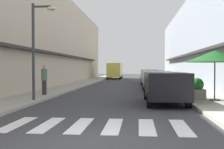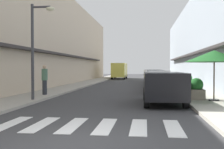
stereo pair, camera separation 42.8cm
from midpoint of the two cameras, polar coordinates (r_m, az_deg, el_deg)
name	(u,v)px [view 2 (the right image)]	position (r m, az deg, el deg)	size (l,w,h in m)	color
ground_plane	(127,87)	(24.25, 3.67, -2.55)	(101.47, 101.47, 0.00)	#38383A
sidewalk_left	(76,86)	(24.93, -6.92, -2.31)	(2.23, 64.57, 0.12)	#9E998E
sidewalk_right	(180,86)	(24.41, 14.50, -2.42)	(2.23, 64.57, 0.12)	#ADA899
building_row_left	(43,40)	(27.33, -13.71, 6.97)	(5.50, 43.51, 8.69)	#C6B299
building_row_right	(220,41)	(26.46, 22.01, 6.45)	(5.50, 43.51, 8.09)	#939EA8
crosswalk	(89,126)	(8.02, -3.23, -10.53)	(5.20, 2.20, 0.01)	silver
parked_car_near	(163,84)	(12.93, 11.54, -1.92)	(1.86, 4.45, 1.47)	black
parked_car_mid	(158,79)	(18.81, 10.11, -0.89)	(1.85, 4.19, 1.47)	silver
parked_car_far	(155,76)	(24.51, 9.38, -0.37)	(1.97, 4.12, 1.47)	silver
parked_car_distant	(153,75)	(31.02, 8.88, 0.00)	(1.90, 4.32, 1.47)	black
delivery_van	(120,70)	(41.14, 1.87, 1.03)	(2.05, 5.42, 2.37)	#D8CC4C
street_lamp	(37,40)	(13.81, -14.53, 6.90)	(1.19, 0.28, 4.63)	#38383D
cafe_umbrella	(214,56)	(13.80, 21.30, 3.54)	(2.75, 2.75, 2.37)	#262626
planter_midblock	(196,89)	(14.18, 17.94, -2.94)	(0.74, 0.74, 1.05)	gray
planter_far	(186,81)	(21.39, 15.75, -1.22)	(0.85, 0.85, 1.18)	#4C4C4C
pedestrian_walking_near	(45,79)	(16.22, -13.08, -0.92)	(0.34, 0.34, 1.71)	#282B33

